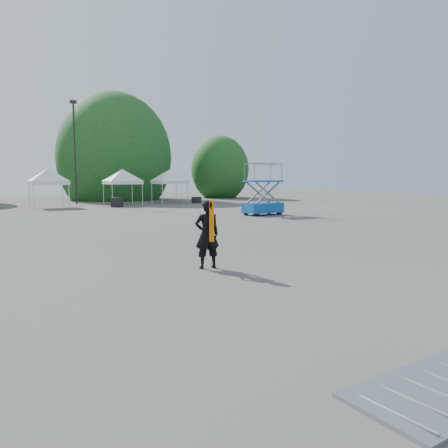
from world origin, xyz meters
TOP-DOWN VIEW (x-y plane):
  - ground at (0.00, 0.00)m, footprint 120.00×120.00m
  - light_pole_east at (3.00, 32.00)m, footprint 0.60×0.25m
  - tree_mid_e at (9.00, 39.00)m, footprint 5.12×5.12m
  - tree_far_e at (22.00, 37.00)m, footprint 3.84×3.84m
  - tent_e at (-0.11, 28.11)m, footprint 4.18×4.18m
  - tent_f at (6.40, 28.35)m, footprint 4.25×4.25m
  - tent_g at (11.40, 28.97)m, footprint 4.11×4.11m
  - man at (-0.72, -0.96)m, footprint 0.76×0.57m
  - scissor_lift at (10.99, 12.54)m, footprint 2.76×1.51m
  - barrier_left at (-1.71, -8.53)m, footprint 2.45×1.27m
  - crate_mid at (5.07, 25.83)m, footprint 1.25×1.12m
  - crate_east at (13.66, 27.46)m, footprint 0.96×0.85m

SIDE VIEW (x-z plane):
  - ground at x=0.00m, z-range 0.00..0.00m
  - barrier_left at x=-1.71m, z-range 0.00..0.08m
  - crate_east at x=13.66m, z-range 0.00..0.62m
  - crate_mid at x=5.07m, z-range 0.00..0.80m
  - man at x=-0.72m, z-range 0.00..1.90m
  - scissor_lift at x=10.99m, z-range 0.01..3.47m
  - tent_g at x=11.40m, z-range 1.12..5.00m
  - tent_e at x=-0.11m, z-range 1.12..5.00m
  - tent_f at x=6.40m, z-range 1.12..5.00m
  - tree_far_e at x=22.00m, z-range 0.70..6.55m
  - tree_mid_e at x=9.00m, z-range 0.94..8.74m
  - light_pole_east at x=3.00m, z-range 0.62..10.42m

